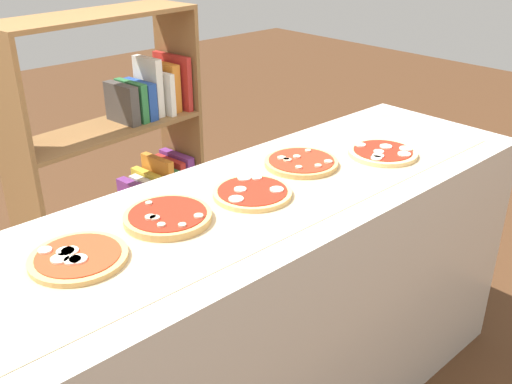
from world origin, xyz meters
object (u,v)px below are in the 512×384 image
pizza_mozzarella_0 (78,257)px  pizza_mozzarella_2 (252,193)px  pizza_mozzarella_4 (383,152)px  pizza_mushroom_1 (168,217)px  bookshelf (134,175)px  pizza_mushroom_3 (301,162)px

pizza_mozzarella_0 → pizza_mozzarella_2: size_ratio=1.01×
pizza_mozzarella_0 → pizza_mozzarella_4: size_ratio=1.00×
pizza_mozzarella_0 → pizza_mushroom_1: size_ratio=0.99×
pizza_mushroom_1 → bookshelf: 1.00m
pizza_mozzarella_0 → bookshelf: bookshelf is taller
pizza_mozzarella_2 → pizza_mozzarella_0: bearing=177.9°
pizza_mushroom_1 → bookshelf: (0.40, 0.87, -0.28)m
pizza_mushroom_1 → pizza_mozzarella_4: (0.87, -0.12, -0.00)m
pizza_mushroom_3 → bookshelf: bearing=101.7°
pizza_mushroom_1 → bookshelf: bearing=65.3°
pizza_mushroom_3 → bookshelf: (-0.18, 0.85, -0.28)m
bookshelf → pizza_mozzarella_0: bearing=-127.7°
pizza_mushroom_1 → pizza_mozzarella_2: 0.29m
pizza_mushroom_3 → pizza_mozzarella_2: bearing=-167.8°
pizza_mozzarella_4 → bookshelf: (-0.47, 0.99, -0.28)m
pizza_mozzarella_0 → pizza_mushroom_1: bearing=4.1°
pizza_mushroom_3 → pizza_mozzarella_4: 0.32m
pizza_mozzarella_2 → pizza_mozzarella_4: bearing=-7.3°
pizza_mozzarella_2 → pizza_mozzarella_4: size_ratio=0.99×
pizza_mozzarella_0 → pizza_mushroom_1: pizza_mushroom_1 is taller
pizza_mozzarella_4 → bookshelf: 1.13m
pizza_mushroom_1 → bookshelf: size_ratio=0.18×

